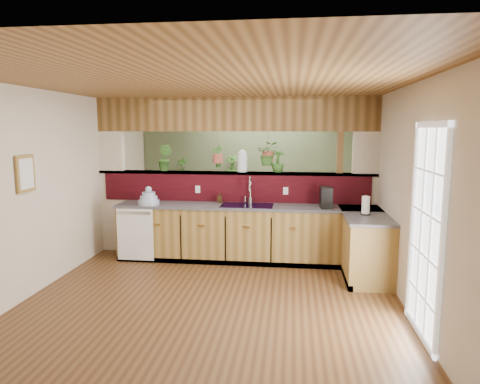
# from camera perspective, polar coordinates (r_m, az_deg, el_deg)

# --- Properties ---
(ground) EXTENTS (4.60, 7.00, 0.01)m
(ground) POSITION_cam_1_polar(r_m,az_deg,el_deg) (6.06, -2.49, -11.76)
(ground) COLOR #503218
(ground) RESTS_ON ground
(ceiling) EXTENTS (4.60, 7.00, 0.01)m
(ceiling) POSITION_cam_1_polar(r_m,az_deg,el_deg) (5.72, -2.66, 13.52)
(ceiling) COLOR brown
(ceiling) RESTS_ON ground
(wall_back) EXTENTS (4.60, 0.02, 2.60)m
(wall_back) POSITION_cam_1_polar(r_m,az_deg,el_deg) (9.20, 1.06, 3.46)
(wall_back) COLOR beige
(wall_back) RESTS_ON ground
(wall_front) EXTENTS (4.60, 0.02, 2.60)m
(wall_front) POSITION_cam_1_polar(r_m,az_deg,el_deg) (2.45, -16.57, -10.69)
(wall_front) COLOR beige
(wall_front) RESTS_ON ground
(wall_left) EXTENTS (0.02, 7.00, 2.60)m
(wall_left) POSITION_cam_1_polar(r_m,az_deg,el_deg) (6.53, -22.89, 0.80)
(wall_left) COLOR beige
(wall_left) RESTS_ON ground
(wall_right) EXTENTS (0.02, 7.00, 2.60)m
(wall_right) POSITION_cam_1_polar(r_m,az_deg,el_deg) (5.83, 20.33, 0.10)
(wall_right) COLOR beige
(wall_right) RESTS_ON ground
(pass_through_partition) EXTENTS (4.60, 0.21, 2.60)m
(pass_through_partition) POSITION_cam_1_polar(r_m,az_deg,el_deg) (7.08, -0.52, 1.10)
(pass_through_partition) COLOR beige
(pass_through_partition) RESTS_ON ground
(pass_through_ledge) EXTENTS (4.60, 0.21, 0.04)m
(pass_through_ledge) POSITION_cam_1_polar(r_m,az_deg,el_deg) (7.06, -0.76, 2.55)
(pass_through_ledge) COLOR brown
(pass_through_ledge) RESTS_ON ground
(header_beam) EXTENTS (4.60, 0.15, 0.55)m
(header_beam) POSITION_cam_1_polar(r_m,az_deg,el_deg) (7.03, -0.77, 10.32)
(header_beam) COLOR brown
(header_beam) RESTS_ON ground
(sage_backwall) EXTENTS (4.55, 0.02, 2.55)m
(sage_backwall) POSITION_cam_1_polar(r_m,az_deg,el_deg) (9.18, 1.04, 3.45)
(sage_backwall) COLOR #566646
(sage_backwall) RESTS_ON ground
(countertop) EXTENTS (4.14, 1.52, 0.90)m
(countertop) POSITION_cam_1_polar(r_m,az_deg,el_deg) (6.69, 5.86, -5.85)
(countertop) COLOR olive
(countertop) RESTS_ON ground
(dishwasher) EXTENTS (0.58, 0.03, 0.82)m
(dishwasher) POSITION_cam_1_polar(r_m,az_deg,el_deg) (6.93, -13.82, -5.49)
(dishwasher) COLOR white
(dishwasher) RESTS_ON ground
(navy_sink) EXTENTS (0.82, 0.50, 0.18)m
(navy_sink) POSITION_cam_1_polar(r_m,az_deg,el_deg) (6.75, 0.93, -2.44)
(navy_sink) COLOR black
(navy_sink) RESTS_ON countertop
(french_door) EXTENTS (0.06, 1.02, 2.16)m
(french_door) POSITION_cam_1_polar(r_m,az_deg,el_deg) (4.63, 23.48, -5.26)
(french_door) COLOR white
(french_door) RESTS_ON ground
(framed_print) EXTENTS (0.04, 0.35, 0.45)m
(framed_print) POSITION_cam_1_polar(r_m,az_deg,el_deg) (5.82, -26.69, 2.20)
(framed_print) COLOR olive
(framed_print) RESTS_ON wall_left
(faucet) EXTENTS (0.19, 0.19, 0.44)m
(faucet) POSITION_cam_1_polar(r_m,az_deg,el_deg) (6.85, 1.33, 0.39)
(faucet) COLOR #B7B7B2
(faucet) RESTS_ON countertop
(dish_stack) EXTENTS (0.33, 0.33, 0.29)m
(dish_stack) POSITION_cam_1_polar(r_m,az_deg,el_deg) (6.94, -12.07, -0.90)
(dish_stack) COLOR #9AA6C8
(dish_stack) RESTS_ON countertop
(soap_dispenser) EXTENTS (0.08, 0.08, 0.17)m
(soap_dispenser) POSITION_cam_1_polar(r_m,az_deg,el_deg) (6.94, -2.71, -0.76)
(soap_dispenser) COLOR #362513
(soap_dispenser) RESTS_ON countertop
(coffee_maker) EXTENTS (0.17, 0.28, 0.32)m
(coffee_maker) POSITION_cam_1_polar(r_m,az_deg,el_deg) (6.63, 11.39, -0.83)
(coffee_maker) COLOR black
(coffee_maker) RESTS_ON countertop
(paper_towel) EXTENTS (0.13, 0.13, 0.28)m
(paper_towel) POSITION_cam_1_polar(r_m,az_deg,el_deg) (6.22, 16.41, -1.77)
(paper_towel) COLOR black
(paper_towel) RESTS_ON countertop
(glass_jar) EXTENTS (0.16, 0.16, 0.36)m
(glass_jar) POSITION_cam_1_polar(r_m,az_deg,el_deg) (7.03, 0.32, 4.18)
(glass_jar) COLOR silver
(glass_jar) RESTS_ON pass_through_ledge
(ledge_plant_left) EXTENTS (0.29, 0.25, 0.45)m
(ledge_plant_left) POSITION_cam_1_polar(r_m,az_deg,el_deg) (7.30, -9.98, 4.53)
(ledge_plant_left) COLOR #2D591E
(ledge_plant_left) RESTS_ON pass_through_ledge
(ledge_plant_right) EXTENTS (0.24, 0.24, 0.37)m
(ledge_plant_right) POSITION_cam_1_polar(r_m,az_deg,el_deg) (6.99, 5.07, 4.13)
(ledge_plant_right) COLOR #2D591E
(ledge_plant_right) RESTS_ON pass_through_ledge
(hanging_plant_a) EXTENTS (0.22, 0.18, 0.52)m
(hanging_plant_a) POSITION_cam_1_polar(r_m,az_deg,el_deg) (7.08, -2.98, 5.72)
(hanging_plant_a) COLOR brown
(hanging_plant_a) RESTS_ON header_beam
(hanging_plant_b) EXTENTS (0.36, 0.31, 0.50)m
(hanging_plant_b) POSITION_cam_1_polar(r_m,az_deg,el_deg) (6.98, 3.76, 6.50)
(hanging_plant_b) COLOR brown
(hanging_plant_b) RESTS_ON header_beam
(shelving_console) EXTENTS (1.65, 0.96, 1.07)m
(shelving_console) POSITION_cam_1_polar(r_m,az_deg,el_deg) (9.17, -4.11, -1.61)
(shelving_console) COLOR black
(shelving_console) RESTS_ON ground
(shelf_plant_a) EXTENTS (0.29, 0.24, 0.46)m
(shelf_plant_a) POSITION_cam_1_polar(r_m,az_deg,el_deg) (9.20, -7.67, 3.16)
(shelf_plant_a) COLOR #2D591E
(shelf_plant_a) RESTS_ON shelving_console
(shelf_plant_b) EXTENTS (0.33, 0.33, 0.52)m
(shelf_plant_b) POSITION_cam_1_polar(r_m,az_deg,el_deg) (8.99, -1.05, 3.30)
(shelf_plant_b) COLOR #2D591E
(shelf_plant_b) RESTS_ON shelving_console
(floor_plant) EXTENTS (0.75, 0.71, 0.66)m
(floor_plant) POSITION_cam_1_polar(r_m,az_deg,el_deg) (8.37, 4.95, -3.78)
(floor_plant) COLOR #2D591E
(floor_plant) RESTS_ON ground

